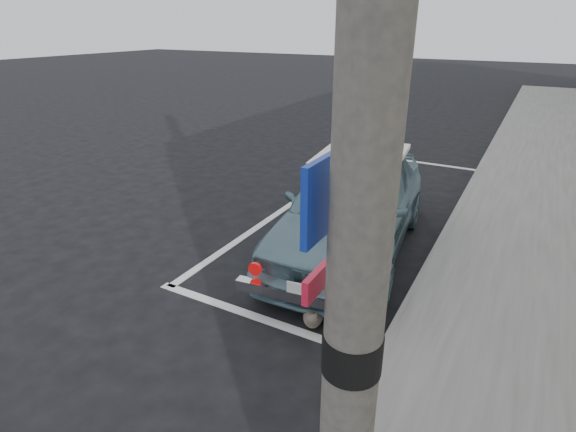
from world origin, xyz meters
name	(u,v)px	position (x,y,z in m)	size (l,w,h in m)	color
ground	(252,287)	(0.00, 0.00, 0.00)	(80.00, 80.00, 0.00)	black
sidewalk	(544,274)	(3.20, 2.00, 0.07)	(2.80, 40.00, 0.15)	#63635F
pline_rear	(265,320)	(0.50, -0.50, 0.00)	(3.00, 0.12, 0.01)	silver
pline_front	(420,162)	(0.50, 6.50, 0.00)	(3.00, 0.12, 0.01)	silver
pline_side	(299,199)	(-0.90, 3.00, 0.00)	(0.12, 7.00, 0.01)	silver
retro_coupe	(352,204)	(0.69, 1.57, 0.70)	(2.11, 4.24, 1.39)	slate
cat	(313,316)	(1.01, -0.32, 0.12)	(0.33, 0.47, 0.26)	brown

